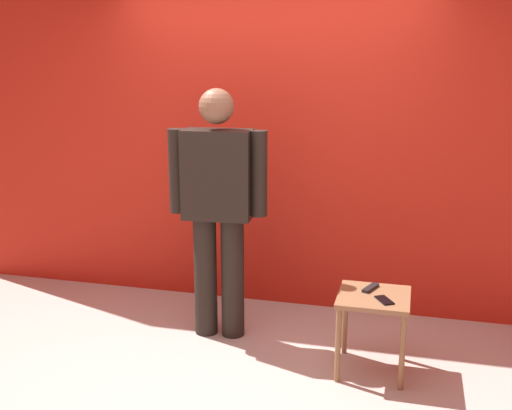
# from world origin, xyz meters

# --- Properties ---
(ground_plane) EXTENTS (12.00, 12.00, 0.00)m
(ground_plane) POSITION_xyz_m (0.00, 0.00, 0.00)
(ground_plane) COLOR #B7B2A8
(back_wall_red) EXTENTS (5.78, 0.12, 3.15)m
(back_wall_red) POSITION_xyz_m (0.00, 1.38, 1.57)
(back_wall_red) COLOR red
(back_wall_red) RESTS_ON ground_plane
(standing_person) EXTENTS (0.71, 0.28, 1.80)m
(standing_person) POSITION_xyz_m (-0.24, 0.62, 1.01)
(standing_person) COLOR black
(standing_person) RESTS_ON ground_plane
(side_table) EXTENTS (0.45, 0.45, 0.53)m
(side_table) POSITION_xyz_m (0.90, 0.34, 0.43)
(side_table) COLOR olive
(side_table) RESTS_ON ground_plane
(cell_phone) EXTENTS (0.13, 0.16, 0.01)m
(cell_phone) POSITION_xyz_m (0.96, 0.26, 0.53)
(cell_phone) COLOR black
(cell_phone) RESTS_ON side_table
(tv_remote) EXTENTS (0.10, 0.17, 0.02)m
(tv_remote) POSITION_xyz_m (0.87, 0.43, 0.54)
(tv_remote) COLOR black
(tv_remote) RESTS_ON side_table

